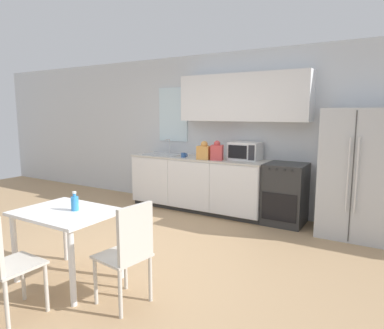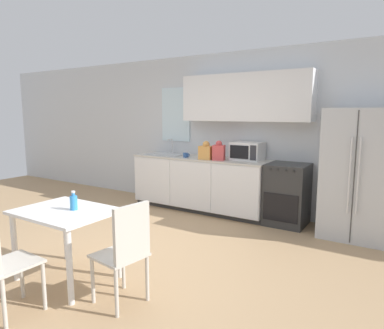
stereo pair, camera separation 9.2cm
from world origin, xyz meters
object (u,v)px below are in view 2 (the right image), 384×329
at_px(microwave, 247,151).
at_px(drink_bottle, 74,202).
at_px(oven_range, 287,194).
at_px(dining_chair_side, 126,248).
at_px(dining_table, 66,222).
at_px(refrigerator, 358,174).
at_px(coffee_mug, 186,155).

xyz_separation_m(microwave, drink_bottle, (-0.58, -2.96, -0.27)).
distance_m(oven_range, dining_chair_side, 3.02).
relative_size(dining_table, dining_chair_side, 1.04).
relative_size(oven_range, drink_bottle, 4.84).
bearing_deg(microwave, refrigerator, -4.47).
relative_size(microwave, drink_bottle, 2.55).
bearing_deg(coffee_mug, oven_range, 5.81).
xyz_separation_m(oven_range, microwave, (-0.70, 0.08, 0.61)).
bearing_deg(drink_bottle, refrigerator, 51.69).
height_order(refrigerator, dining_table, refrigerator).
xyz_separation_m(refrigerator, dining_chair_side, (-1.45, -2.93, -0.34)).
distance_m(oven_range, microwave, 0.93).
bearing_deg(refrigerator, dining_table, -128.66).
xyz_separation_m(oven_range, refrigerator, (0.95, -0.04, 0.41)).
distance_m(oven_range, dining_table, 3.23).
bearing_deg(drink_bottle, dining_table, -143.36).
distance_m(coffee_mug, dining_chair_side, 3.09).
height_order(dining_chair_side, drink_bottle, dining_chair_side).
bearing_deg(dining_chair_side, refrigerator, -18.22).
bearing_deg(dining_table, coffee_mug, 97.63).
bearing_deg(dining_table, oven_range, 65.19).
xyz_separation_m(refrigerator, microwave, (-1.65, 0.13, 0.20)).
bearing_deg(refrigerator, coffee_mug, -177.21).
distance_m(refrigerator, microwave, 1.67).
relative_size(coffee_mug, drink_bottle, 0.58).
distance_m(dining_table, dining_chair_side, 0.86).
xyz_separation_m(dining_table, dining_chair_side, (0.86, -0.05, -0.07)).
distance_m(oven_range, refrigerator, 1.04).
distance_m(coffee_mug, drink_bottle, 2.74).
xyz_separation_m(coffee_mug, dining_chair_side, (1.23, -2.80, -0.43)).
bearing_deg(refrigerator, dining_chair_side, -116.26).
relative_size(refrigerator, dining_table, 1.81).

